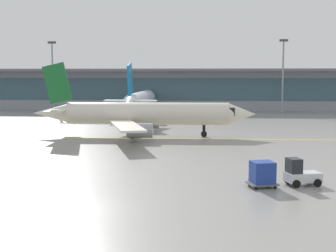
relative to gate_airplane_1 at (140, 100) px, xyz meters
The scene contains 9 objects.
ground_plane 67.47m from the gate_airplane_1, 85.25° to the right, with size 400.00×400.00×0.00m, color gray.
taxiway_centreline_stripe 34.56m from the gate_airplane_1, 81.14° to the right, with size 110.00×0.36×0.01m, color yellow.
terminal_concourse 18.57m from the gate_airplane_1, 72.42° to the left, with size 227.28×11.00×9.60m.
gate_airplane_1 is the anchor object (origin of this frame).
taxiing_regional_jet 32.39m from the gate_airplane_1, 81.28° to the right, with size 30.17×28.12×10.01m.
baggage_tug 62.97m from the gate_airplane_1, 71.26° to the right, with size 2.88×2.17×2.10m.
cargo_dolly_lead 62.87m from the gate_airplane_1, 74.02° to the right, with size 2.45×2.10×1.94m.
apron_light_mast_1 22.88m from the gate_airplane_1, 158.18° to the left, with size 1.80×0.36×15.54m.
apron_light_mast_2 31.21m from the gate_airplane_1, 15.91° to the left, with size 1.80×0.36×15.75m.
Camera 1 is at (7.39, -28.73, 8.42)m, focal length 51.21 mm.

